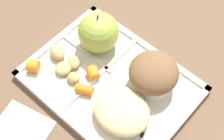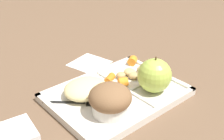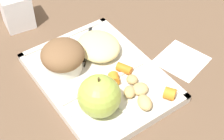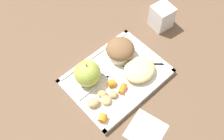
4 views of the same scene
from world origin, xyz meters
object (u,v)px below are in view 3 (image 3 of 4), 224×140
Objects in this scene: green_apple at (99,96)px; milk_carton at (17,10)px; lunch_tray at (100,78)px; plastic_fork at (85,48)px; bran_muffin at (63,57)px.

green_apple is 0.36m from milk_carton.
green_apple is (-0.08, 0.05, 0.05)m from lunch_tray.
lunch_tray is 0.10m from green_apple.
lunch_tray is at bearing 166.86° from plastic_fork.
milk_carton reaches higher than bran_muffin.
plastic_fork is at bearing -69.05° from bran_muffin.
bran_muffin reaches higher than plastic_fork.
green_apple is 0.19m from plastic_fork.
plastic_fork is 0.21m from milk_carton.
green_apple is at bearing -180.00° from bran_muffin.
green_apple reaches higher than plastic_fork.
plastic_fork is (0.03, -0.07, -0.03)m from bran_muffin.
milk_carton reaches higher than lunch_tray.
milk_carton is at bearing 22.99° from plastic_fork.
plastic_fork is 1.34× the size of milk_carton.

